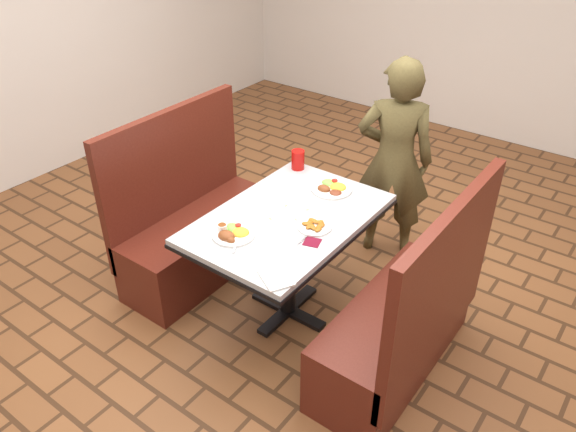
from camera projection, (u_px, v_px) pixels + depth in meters
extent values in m
plane|color=brown|center=(288.00, 312.00, 3.70)|extent=(7.00, 7.00, 0.00)
cube|color=#B7B9BC|center=(288.00, 218.00, 3.31)|extent=(0.80, 1.20, 0.03)
cube|color=black|center=(288.00, 222.00, 3.32)|extent=(0.81, 1.21, 0.02)
cylinder|color=black|center=(288.00, 269.00, 3.51)|extent=(0.10, 0.10, 0.69)
cube|color=black|center=(288.00, 310.00, 3.69)|extent=(0.55, 0.08, 0.03)
cube|color=black|center=(288.00, 310.00, 3.69)|extent=(0.08, 0.55, 0.03)
cube|color=#5A1F14|center=(203.00, 244.00, 3.96)|extent=(0.45, 1.20, 0.45)
cube|color=#5A1F14|center=(174.00, 176.00, 3.81)|extent=(0.06, 1.20, 0.95)
cube|color=#5A1F14|center=(393.00, 335.00, 3.20)|extent=(0.45, 1.20, 0.45)
cube|color=#5A1F14|center=(442.00, 286.00, 2.84)|extent=(0.06, 1.20, 0.95)
imported|color=brown|center=(394.00, 161.00, 3.92)|extent=(0.64, 0.55, 1.48)
cylinder|color=white|center=(234.00, 235.00, 3.12)|extent=(0.24, 0.24, 0.01)
ellipsoid|color=yellow|center=(241.00, 230.00, 3.11)|extent=(0.10, 0.10, 0.04)
ellipsoid|color=#87CB51|center=(233.00, 225.00, 3.16)|extent=(0.10, 0.08, 0.03)
cylinder|color=red|center=(238.00, 225.00, 3.16)|extent=(0.04, 0.04, 0.01)
ellipsoid|color=brown|center=(226.00, 233.00, 3.07)|extent=(0.10, 0.08, 0.06)
ellipsoid|color=brown|center=(230.00, 238.00, 3.05)|extent=(0.06, 0.04, 0.04)
cylinder|color=white|center=(222.00, 227.00, 3.14)|extent=(0.06, 0.06, 0.04)
cylinder|color=brown|center=(222.00, 225.00, 3.13)|extent=(0.05, 0.05, 0.00)
cylinder|color=white|center=(331.00, 189.00, 3.55)|extent=(0.26, 0.26, 0.02)
ellipsoid|color=yellow|center=(338.00, 184.00, 3.54)|extent=(0.11, 0.11, 0.05)
ellipsoid|color=#87CB51|center=(329.00, 181.00, 3.59)|extent=(0.11, 0.09, 0.03)
cylinder|color=red|center=(335.00, 181.00, 3.59)|extent=(0.04, 0.04, 0.01)
ellipsoid|color=brown|center=(336.00, 191.00, 3.49)|extent=(0.08, 0.08, 0.03)
ellipsoid|color=brown|center=(324.00, 186.00, 3.52)|extent=(0.09, 0.07, 0.05)
cylinder|color=white|center=(314.00, 227.00, 3.19)|extent=(0.20, 0.20, 0.01)
cube|color=maroon|center=(312.00, 242.00, 3.07)|extent=(0.11, 0.11, 0.00)
cube|color=silver|center=(304.00, 239.00, 3.09)|extent=(0.01, 0.13, 0.00)
cylinder|color=red|center=(298.00, 160.00, 3.77)|extent=(0.09, 0.09, 0.13)
cube|color=white|center=(276.00, 278.00, 2.80)|extent=(0.23, 0.21, 0.01)
cube|color=silver|center=(236.00, 243.00, 3.05)|extent=(0.10, 0.16, 0.00)
cube|color=silver|center=(231.00, 239.00, 3.08)|extent=(0.07, 0.12, 0.00)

